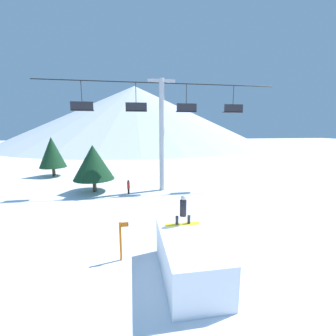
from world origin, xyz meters
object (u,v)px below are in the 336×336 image
snowboarder (183,211)px  distant_skier (128,186)px  trail_marker (121,240)px  snow_ramp (189,257)px  pine_tree_near (93,162)px

snowboarder → distant_skier: size_ratio=1.21×
trail_marker → distant_skier: 10.20m
snow_ramp → distant_skier: (-2.39, 11.73, -0.13)m
snow_ramp → trail_marker: bearing=149.8°
snow_ramp → snowboarder: 1.86m
trail_marker → snowboarder: bearing=-7.1°
pine_tree_near → trail_marker: 11.89m
pine_tree_near → trail_marker: size_ratio=2.42×
snowboarder → distant_skier: 10.91m
snow_ramp → pine_tree_near: 14.17m
snowboarder → pine_tree_near: size_ratio=0.35×
snow_ramp → trail_marker: trail_marker is taller
snow_ramp → snowboarder: size_ratio=2.69×
distant_skier → snow_ramp: bearing=-78.5°
snow_ramp → trail_marker: size_ratio=2.29×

